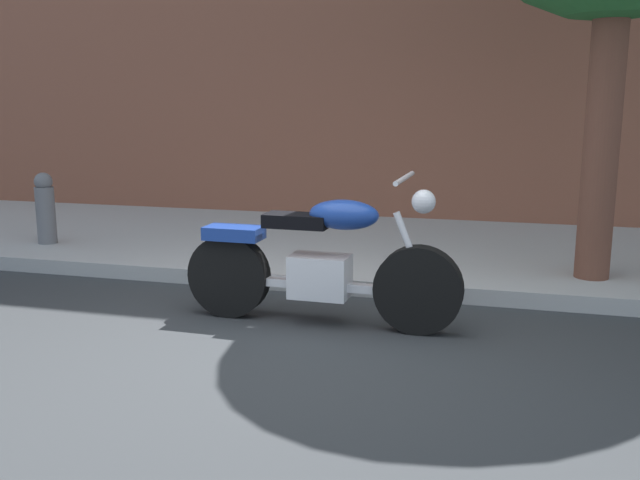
% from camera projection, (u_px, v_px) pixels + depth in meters
% --- Properties ---
extents(ground_plane, '(60.00, 60.00, 0.00)m').
position_uv_depth(ground_plane, '(291.00, 353.00, 4.66)').
color(ground_plane, '#303335').
extents(sidewalk, '(18.89, 3.37, 0.14)m').
position_uv_depth(sidewalk, '(377.00, 248.00, 7.62)').
color(sidewalk, '#ACACAC').
rests_on(sidewalk, ground).
extents(motorcycle, '(2.12, 0.70, 1.14)m').
position_uv_depth(motorcycle, '(320.00, 265.00, 5.19)').
color(motorcycle, black).
rests_on(motorcycle, ground).
extents(fire_hydrant, '(0.20, 0.20, 0.91)m').
position_uv_depth(fire_hydrant, '(46.00, 214.00, 7.50)').
color(fire_hydrant, slate).
rests_on(fire_hydrant, ground).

